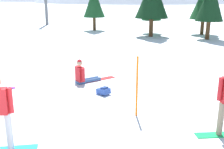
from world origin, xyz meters
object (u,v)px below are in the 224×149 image
trail_marker_pole (137,87)px  pine_tree_leaning (152,0)px  snowboarder_background (84,74)px  backpack_blue (103,91)px

trail_marker_pole → pine_tree_leaning: (-2.79, 18.70, 2.16)m
snowboarder_background → trail_marker_pole: trail_marker_pole is taller
backpack_blue → trail_marker_pole: trail_marker_pole is taller
backpack_blue → trail_marker_pole: size_ratio=0.31×
snowboarder_background → backpack_blue: size_ratio=2.87×
pine_tree_leaning → snowboarder_background: bearing=-89.9°
trail_marker_pole → snowboarder_background: bearing=137.8°
backpack_blue → trail_marker_pole: bearing=-42.9°
pine_tree_leaning → backpack_blue: bearing=-85.8°
backpack_blue → snowboarder_background: bearing=138.8°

